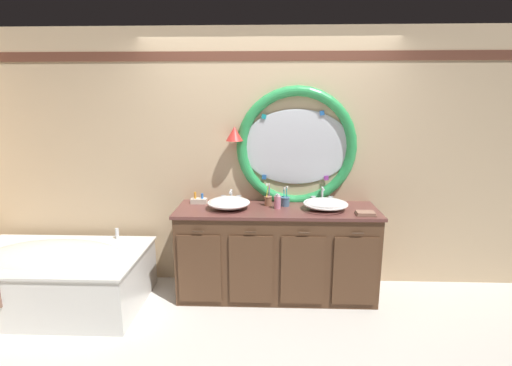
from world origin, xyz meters
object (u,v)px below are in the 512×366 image
(bathtub, at_px, (54,274))
(folded_hand_towel, at_px, (366,213))
(soap_dispenser, at_px, (277,202))
(sink_basin_left, at_px, (229,203))
(toothbrush_holder_right, at_px, (285,201))
(toiletry_basket, at_px, (199,200))
(toothbrush_holder_left, at_px, (268,200))
(sink_basin_right, at_px, (326,204))

(bathtub, distance_m, folded_hand_towel, 2.94)
(soap_dispenser, bearing_deg, sink_basin_left, -177.35)
(toothbrush_holder_right, height_order, folded_hand_towel, toothbrush_holder_right)
(soap_dispenser, relative_size, toiletry_basket, 0.95)
(toothbrush_holder_right, distance_m, folded_hand_towel, 0.77)
(toothbrush_holder_left, bearing_deg, soap_dispenser, -48.42)
(sink_basin_left, distance_m, toothbrush_holder_left, 0.40)
(toothbrush_holder_left, bearing_deg, sink_basin_right, -12.66)
(sink_basin_left, distance_m, sink_basin_right, 0.92)
(sink_basin_right, xyz_separation_m, toothbrush_holder_left, (-0.55, 0.12, -0.00))
(toiletry_basket, bearing_deg, toothbrush_holder_right, -4.02)
(soap_dispenser, bearing_deg, folded_hand_towel, -13.17)
(soap_dispenser, bearing_deg, toothbrush_holder_left, 131.58)
(toiletry_basket, bearing_deg, folded_hand_towel, -12.08)
(soap_dispenser, xyz_separation_m, folded_hand_towel, (0.79, -0.19, -0.05))
(sink_basin_right, bearing_deg, sink_basin_left, 180.00)
(sink_basin_left, height_order, folded_hand_towel, sink_basin_left)
(bathtub, xyz_separation_m, toothbrush_holder_left, (2.00, 0.39, 0.63))
(toothbrush_holder_right, relative_size, soap_dispenser, 1.32)
(sink_basin_right, xyz_separation_m, folded_hand_towel, (0.34, -0.16, -0.04))
(sink_basin_left, bearing_deg, toiletry_basket, 151.51)
(folded_hand_towel, bearing_deg, bathtub, -177.93)
(sink_basin_left, relative_size, toiletry_basket, 2.58)
(bathtub, xyz_separation_m, sink_basin_right, (2.54, 0.27, 0.63))
(sink_basin_right, bearing_deg, toothbrush_holder_left, 167.34)
(soap_dispenser, distance_m, toiletry_basket, 0.80)
(sink_basin_right, relative_size, toiletry_basket, 2.67)
(sink_basin_right, relative_size, soap_dispenser, 2.80)
(sink_basin_left, height_order, toothbrush_holder_right, toothbrush_holder_right)
(bathtub, distance_m, sink_basin_left, 1.76)
(bathtub, bearing_deg, sink_basin_left, 9.39)
(sink_basin_right, relative_size, folded_hand_towel, 2.44)
(toiletry_basket, bearing_deg, toothbrush_holder_left, -4.26)
(toothbrush_holder_left, bearing_deg, folded_hand_towel, -17.98)
(toothbrush_holder_right, xyz_separation_m, folded_hand_towel, (0.72, -0.28, -0.04))
(bathtub, distance_m, sink_basin_right, 2.63)
(toothbrush_holder_right, bearing_deg, soap_dispenser, -130.37)
(bathtub, xyz_separation_m, folded_hand_towel, (2.88, 0.10, 0.59))
(toothbrush_holder_right, xyz_separation_m, toiletry_basket, (-0.87, 0.06, -0.02))
(sink_basin_right, bearing_deg, toothbrush_holder_right, 163.27)
(sink_basin_right, distance_m, soap_dispenser, 0.46)
(bathtub, relative_size, toiletry_basket, 10.47)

